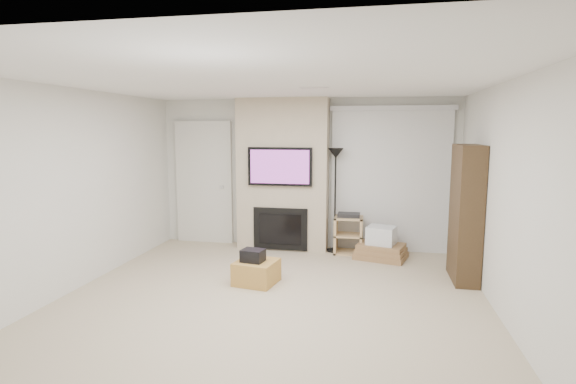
% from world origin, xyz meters
% --- Properties ---
extents(floor, '(5.00, 5.50, 0.00)m').
position_xyz_m(floor, '(0.00, 0.00, 0.00)').
color(floor, '#C1AF90').
rests_on(floor, ground).
extents(ceiling, '(5.00, 5.50, 0.00)m').
position_xyz_m(ceiling, '(0.00, 0.00, 2.50)').
color(ceiling, white).
rests_on(ceiling, wall_back).
extents(wall_back, '(5.00, 0.00, 2.50)m').
position_xyz_m(wall_back, '(0.00, 2.75, 1.25)').
color(wall_back, silver).
rests_on(wall_back, ground).
extents(wall_front, '(5.00, 0.00, 2.50)m').
position_xyz_m(wall_front, '(0.00, -2.75, 1.25)').
color(wall_front, silver).
rests_on(wall_front, ground).
extents(wall_left, '(0.00, 5.50, 2.50)m').
position_xyz_m(wall_left, '(-2.50, 0.00, 1.25)').
color(wall_left, silver).
rests_on(wall_left, ground).
extents(wall_right, '(0.00, 5.50, 2.50)m').
position_xyz_m(wall_right, '(2.50, 0.00, 1.25)').
color(wall_right, silver).
rests_on(wall_right, ground).
extents(hvac_vent, '(0.35, 0.18, 0.01)m').
position_xyz_m(hvac_vent, '(0.40, 0.80, 2.50)').
color(hvac_vent, silver).
rests_on(hvac_vent, ceiling).
extents(ottoman, '(0.58, 0.58, 0.30)m').
position_xyz_m(ottoman, '(-0.33, 0.74, 0.15)').
color(ottoman, '#BB893F').
rests_on(ottoman, floor).
extents(black_bag, '(0.31, 0.27, 0.16)m').
position_xyz_m(black_bag, '(-0.37, 0.70, 0.38)').
color(black_bag, black).
rests_on(black_bag, ottoman).
extents(fireplace_wall, '(1.50, 0.47, 2.50)m').
position_xyz_m(fireplace_wall, '(-0.35, 2.54, 1.24)').
color(fireplace_wall, '#C4B296').
rests_on(fireplace_wall, floor).
extents(entry_door, '(1.02, 0.11, 2.14)m').
position_xyz_m(entry_door, '(-1.80, 2.71, 1.05)').
color(entry_door, silver).
rests_on(entry_door, floor).
extents(vertical_blinds, '(1.98, 0.10, 2.37)m').
position_xyz_m(vertical_blinds, '(1.40, 2.70, 1.27)').
color(vertical_blinds, silver).
rests_on(vertical_blinds, floor).
extents(floor_lamp, '(0.25, 0.25, 1.70)m').
position_xyz_m(floor_lamp, '(0.53, 2.49, 1.34)').
color(floor_lamp, black).
rests_on(floor_lamp, floor).
extents(av_stand, '(0.45, 0.38, 0.66)m').
position_xyz_m(av_stand, '(0.76, 2.42, 0.35)').
color(av_stand, tan).
rests_on(av_stand, floor).
extents(box_stack, '(0.88, 0.75, 0.50)m').
position_xyz_m(box_stack, '(1.28, 2.22, 0.19)').
color(box_stack, '#9B7349').
rests_on(box_stack, floor).
extents(bookshelf, '(0.30, 0.80, 1.80)m').
position_xyz_m(bookshelf, '(2.34, 1.40, 0.90)').
color(bookshelf, '#372717').
rests_on(bookshelf, floor).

